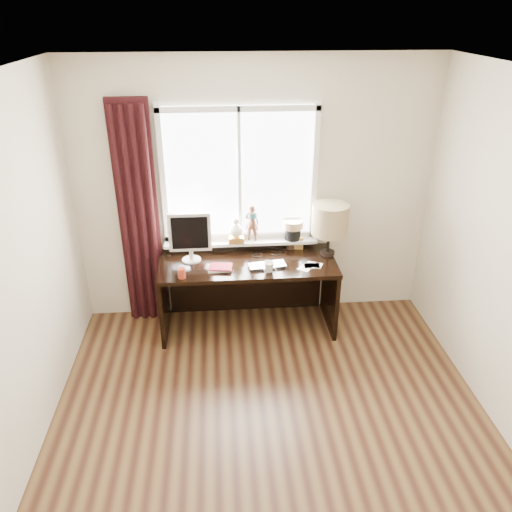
{
  "coord_description": "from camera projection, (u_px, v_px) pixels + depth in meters",
  "views": [
    {
      "loc": [
        -0.36,
        -2.62,
        2.96
      ],
      "look_at": [
        -0.05,
        1.25,
        1.0
      ],
      "focal_mm": 35.0,
      "sensor_mm": 36.0,
      "label": 1
    }
  ],
  "objects": [
    {
      "name": "laptop",
      "position": [
        267.0,
        265.0,
        4.69
      ],
      "size": [
        0.38,
        0.27,
        0.03
      ],
      "primitive_type": "imported",
      "rotation": [
        0.0,
        0.0,
        0.14
      ],
      "color": "silver",
      "rests_on": "desk"
    },
    {
      "name": "notebook_stack",
      "position": [
        220.0,
        268.0,
        4.65
      ],
      "size": [
        0.24,
        0.18,
        0.03
      ],
      "color": "beige",
      "rests_on": "desk"
    },
    {
      "name": "monitor",
      "position": [
        190.0,
        234.0,
        4.69
      ],
      "size": [
        0.4,
        0.18,
        0.49
      ],
      "color": "beige",
      "rests_on": "desk"
    },
    {
      "name": "curtain",
      "position": [
        139.0,
        219.0,
        4.8
      ],
      "size": [
        0.38,
        0.09,
        2.25
      ],
      "color": "black",
      "rests_on": "floor"
    },
    {
      "name": "loose_papers",
      "position": [
        311.0,
        266.0,
        4.71
      ],
      "size": [
        0.27,
        0.22,
        0.0
      ],
      "color": "white",
      "rests_on": "desk"
    },
    {
      "name": "wall_back",
      "position": [
        255.0,
        194.0,
        4.88
      ],
      "size": [
        3.5,
        0.0,
        2.6
      ],
      "primitive_type": "cube",
      "rotation": [
        1.57,
        0.0,
        0.0
      ],
      "color": "beige",
      "rests_on": "ground"
    },
    {
      "name": "mug",
      "position": [
        269.0,
        266.0,
        4.6
      ],
      "size": [
        0.14,
        0.14,
        0.1
      ],
      "primitive_type": "imported",
      "rotation": [
        0.0,
        0.0,
        0.77
      ],
      "color": "white",
      "rests_on": "desk"
    },
    {
      "name": "table_lamp",
      "position": [
        330.0,
        220.0,
        4.78
      ],
      "size": [
        0.35,
        0.35,
        0.52
      ],
      "color": "black",
      "rests_on": "desk"
    },
    {
      "name": "window",
      "position": [
        242.0,
        195.0,
        4.82
      ],
      "size": [
        1.52,
        0.2,
        1.4
      ],
      "color": "white",
      "rests_on": "ground"
    },
    {
      "name": "icon_frame",
      "position": [
        298.0,
        243.0,
        5.01
      ],
      "size": [
        0.1,
        0.04,
        0.13
      ],
      "color": "gold",
      "rests_on": "desk"
    },
    {
      "name": "floor",
      "position": [
        276.0,
        452.0,
        3.69
      ],
      "size": [
        3.5,
        4.0,
        0.0
      ],
      "primitive_type": "cube",
      "color": "brown",
      "rests_on": "ground"
    },
    {
      "name": "red_cup",
      "position": [
        182.0,
        273.0,
        4.49
      ],
      "size": [
        0.07,
        0.07,
        0.09
      ],
      "primitive_type": "cylinder",
      "color": "maroon",
      "rests_on": "desk"
    },
    {
      "name": "desk_cables",
      "position": [
        266.0,
        259.0,
        4.84
      ],
      "size": [
        0.32,
        0.39,
        0.01
      ],
      "color": "black",
      "rests_on": "desk"
    },
    {
      "name": "desk",
      "position": [
        247.0,
        279.0,
        4.99
      ],
      "size": [
        1.7,
        0.7,
        0.75
      ],
      "color": "black",
      "rests_on": "floor"
    },
    {
      "name": "ceiling",
      "position": [
        286.0,
        84.0,
        2.52
      ],
      "size": [
        3.5,
        4.0,
        0.0
      ],
      "primitive_type": "cube",
      "color": "white",
      "rests_on": "wall_back"
    },
    {
      "name": "brush_holder",
      "position": [
        291.0,
        243.0,
        5.03
      ],
      "size": [
        0.09,
        0.09,
        0.25
      ],
      "color": "black",
      "rests_on": "desk"
    }
  ]
}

